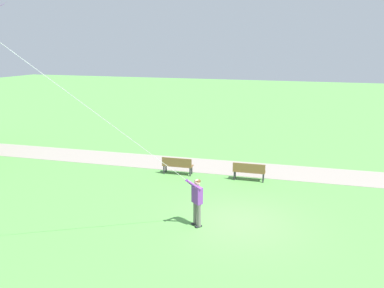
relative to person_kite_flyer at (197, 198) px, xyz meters
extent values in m
plane|color=#569947|center=(0.76, -1.40, -1.05)|extent=(120.00, 120.00, 0.00)
cube|color=gray|center=(6.69, 0.60, -1.04)|extent=(4.19, 32.08, 0.02)
cube|color=#232328|center=(-0.07, -0.09, -1.02)|extent=(0.26, 0.24, 0.06)
cylinder|color=slate|center=(-0.06, -0.11, -0.60)|extent=(0.14, 0.14, 0.82)
cube|color=#232328|center=(0.08, 0.09, -1.02)|extent=(0.26, 0.24, 0.06)
cylinder|color=slate|center=(0.09, 0.08, -0.60)|extent=(0.14, 0.14, 0.82)
cube|color=#753899|center=(0.02, -0.01, 0.11)|extent=(0.42, 0.45, 0.60)
sphere|color=#DBB28E|center=(0.02, -0.01, 0.57)|extent=(0.22, 0.22, 0.22)
ellipsoid|color=#4C3319|center=(0.03, -0.02, 0.61)|extent=(0.32, 0.32, 0.13)
cylinder|color=#753899|center=(-0.21, 0.06, 0.56)|extent=(0.30, 0.55, 0.43)
cylinder|color=#753899|center=(-0.10, 0.19, 0.56)|extent=(0.56, 0.18, 0.43)
sphere|color=#DBB28E|center=(-0.28, 0.22, 0.69)|extent=(0.10, 0.10, 0.10)
pyramid|color=purple|center=(-4.08, 3.26, 5.61)|extent=(1.61, 1.74, 0.51)
cylinder|color=silver|center=(-2.32, 1.86, 2.96)|extent=(4.10, 3.29, 4.54)
cube|color=brown|center=(5.18, -0.99, -0.60)|extent=(0.52, 1.52, 0.05)
cube|color=brown|center=(4.99, -1.00, -0.37)|extent=(0.12, 1.50, 0.40)
cube|color=#2D2D33|center=(5.30, -0.31, -0.82)|extent=(0.06, 0.06, 0.45)
cube|color=#2D2D33|center=(4.98, -0.33, -0.82)|extent=(0.06, 0.06, 0.45)
cube|color=#2D2D33|center=(5.38, -1.65, -0.82)|extent=(0.06, 0.06, 0.45)
cube|color=#2D2D33|center=(5.06, -1.67, -0.82)|extent=(0.06, 0.06, 0.45)
cube|color=brown|center=(4.98, 2.51, -0.60)|extent=(0.52, 1.52, 0.05)
cube|color=brown|center=(4.79, 2.49, -0.37)|extent=(0.12, 1.50, 0.40)
cube|color=#2D2D33|center=(5.11, 3.18, -0.82)|extent=(0.06, 0.06, 0.45)
cube|color=#2D2D33|center=(4.79, 3.17, -0.82)|extent=(0.06, 0.06, 0.45)
cube|color=#2D2D33|center=(5.18, 1.85, -0.82)|extent=(0.06, 0.06, 0.45)
cube|color=#2D2D33|center=(4.86, 1.83, -0.82)|extent=(0.06, 0.06, 0.45)
camera|label=1|loc=(-11.34, -3.48, 5.02)|focal=34.62mm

